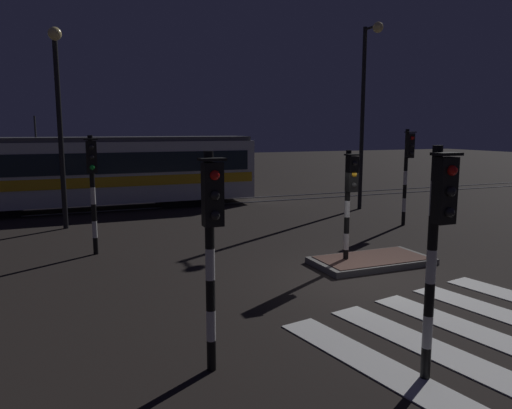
{
  "coord_description": "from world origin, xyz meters",
  "views": [
    {
      "loc": [
        -6.8,
        -9.47,
        3.61
      ],
      "look_at": [
        -1.32,
        3.68,
        1.4
      ],
      "focal_mm": 34.33,
      "sensor_mm": 36.0,
      "label": 1
    }
  ],
  "objects_px": {
    "street_lamp_trackside_right": "(366,97)",
    "tram": "(92,171)",
    "street_lamp_trackside_left": "(59,105)",
    "traffic_light_median_centre": "(350,191)",
    "traffic_light_corner_far_right": "(408,163)",
    "traffic_light_kerb_mid_left": "(438,230)",
    "traffic_light_corner_near_left": "(211,230)",
    "traffic_light_corner_far_left": "(92,177)"
  },
  "relations": [
    {
      "from": "tram",
      "to": "traffic_light_kerb_mid_left",
      "type": "bearing_deg",
      "value": -79.74
    },
    {
      "from": "traffic_light_corner_far_left",
      "to": "traffic_light_corner_far_right",
      "type": "distance_m",
      "value": 11.12
    },
    {
      "from": "traffic_light_corner_far_left",
      "to": "street_lamp_trackside_right",
      "type": "distance_m",
      "value": 12.7
    },
    {
      "from": "traffic_light_corner_near_left",
      "to": "traffic_light_median_centre",
      "type": "height_order",
      "value": "traffic_light_corner_near_left"
    },
    {
      "from": "tram",
      "to": "traffic_light_corner_near_left",
      "type": "bearing_deg",
      "value": -88.49
    },
    {
      "from": "traffic_light_corner_near_left",
      "to": "traffic_light_corner_far_right",
      "type": "relative_size",
      "value": 0.92
    },
    {
      "from": "street_lamp_trackside_right",
      "to": "tram",
      "type": "distance_m",
      "value": 12.56
    },
    {
      "from": "street_lamp_trackside_right",
      "to": "street_lamp_trackside_left",
      "type": "distance_m",
      "value": 12.52
    },
    {
      "from": "traffic_light_median_centre",
      "to": "street_lamp_trackside_right",
      "type": "xyz_separation_m",
      "value": [
        5.75,
        7.61,
        2.98
      ]
    },
    {
      "from": "traffic_light_corner_far_left",
      "to": "traffic_light_median_centre",
      "type": "xyz_separation_m",
      "value": [
        6.05,
        -3.82,
        -0.24
      ]
    },
    {
      "from": "traffic_light_kerb_mid_left",
      "to": "tram",
      "type": "bearing_deg",
      "value": 100.26
    },
    {
      "from": "traffic_light_corner_far_left",
      "to": "traffic_light_corner_far_right",
      "type": "height_order",
      "value": "traffic_light_corner_far_right"
    },
    {
      "from": "traffic_light_corner_far_left",
      "to": "traffic_light_corner_near_left",
      "type": "relative_size",
      "value": 1.04
    },
    {
      "from": "tram",
      "to": "traffic_light_median_centre",
      "type": "bearing_deg",
      "value": -66.0
    },
    {
      "from": "traffic_light_corner_far_left",
      "to": "street_lamp_trackside_left",
      "type": "xyz_separation_m",
      "value": [
        -0.7,
        4.16,
        2.15
      ]
    },
    {
      "from": "traffic_light_kerb_mid_left",
      "to": "tram",
      "type": "xyz_separation_m",
      "value": [
        -3.23,
        17.81,
        -0.49
      ]
    },
    {
      "from": "traffic_light_corner_near_left",
      "to": "traffic_light_median_centre",
      "type": "xyz_separation_m",
      "value": [
        5.03,
        4.09,
        -0.16
      ]
    },
    {
      "from": "traffic_light_kerb_mid_left",
      "to": "traffic_light_corner_far_right",
      "type": "distance_m",
      "value": 11.94
    },
    {
      "from": "traffic_light_kerb_mid_left",
      "to": "traffic_light_corner_near_left",
      "type": "height_order",
      "value": "traffic_light_kerb_mid_left"
    },
    {
      "from": "traffic_light_corner_near_left",
      "to": "tram",
      "type": "relative_size",
      "value": 0.22
    },
    {
      "from": "traffic_light_corner_near_left",
      "to": "street_lamp_trackside_right",
      "type": "bearing_deg",
      "value": 47.36
    },
    {
      "from": "traffic_light_kerb_mid_left",
      "to": "traffic_light_corner_near_left",
      "type": "bearing_deg",
      "value": 152.48
    },
    {
      "from": "traffic_light_kerb_mid_left",
      "to": "traffic_light_corner_far_left",
      "type": "bearing_deg",
      "value": 112.18
    },
    {
      "from": "traffic_light_kerb_mid_left",
      "to": "tram",
      "type": "relative_size",
      "value": 0.23
    },
    {
      "from": "traffic_light_median_centre",
      "to": "traffic_light_kerb_mid_left",
      "type": "bearing_deg",
      "value": -111.92
    },
    {
      "from": "traffic_light_median_centre",
      "to": "street_lamp_trackside_left",
      "type": "bearing_deg",
      "value": 130.21
    },
    {
      "from": "traffic_light_corner_near_left",
      "to": "tram",
      "type": "xyz_separation_m",
      "value": [
        -0.43,
        16.36,
        -0.43
      ]
    },
    {
      "from": "traffic_light_corner_near_left",
      "to": "traffic_light_kerb_mid_left",
      "type": "bearing_deg",
      "value": -27.52
    },
    {
      "from": "street_lamp_trackside_left",
      "to": "traffic_light_corner_far_right",
      "type": "bearing_deg",
      "value": -19.1
    },
    {
      "from": "traffic_light_corner_far_right",
      "to": "street_lamp_trackside_right",
      "type": "distance_m",
      "value": 4.6
    },
    {
      "from": "traffic_light_corner_far_right",
      "to": "traffic_light_kerb_mid_left",
      "type": "bearing_deg",
      "value": -127.72
    },
    {
      "from": "traffic_light_kerb_mid_left",
      "to": "traffic_light_corner_near_left",
      "type": "xyz_separation_m",
      "value": [
        -2.79,
        1.46,
        -0.06
      ]
    },
    {
      "from": "traffic_light_median_centre",
      "to": "traffic_light_corner_near_left",
      "type": "bearing_deg",
      "value": -140.84
    },
    {
      "from": "street_lamp_trackside_left",
      "to": "traffic_light_kerb_mid_left",
      "type": "bearing_deg",
      "value": -71.54
    },
    {
      "from": "traffic_light_corner_near_left",
      "to": "traffic_light_corner_far_right",
      "type": "height_order",
      "value": "traffic_light_corner_far_right"
    },
    {
      "from": "traffic_light_corner_far_right",
      "to": "street_lamp_trackside_right",
      "type": "relative_size",
      "value": 0.45
    },
    {
      "from": "traffic_light_kerb_mid_left",
      "to": "traffic_light_corner_far_left",
      "type": "distance_m",
      "value": 10.12
    },
    {
      "from": "traffic_light_corner_far_left",
      "to": "tram",
      "type": "bearing_deg",
      "value": 85.96
    },
    {
      "from": "traffic_light_median_centre",
      "to": "street_lamp_trackside_left",
      "type": "distance_m",
      "value": 10.72
    },
    {
      "from": "traffic_light_corner_near_left",
      "to": "traffic_light_median_centre",
      "type": "relative_size",
      "value": 1.08
    },
    {
      "from": "street_lamp_trackside_left",
      "to": "traffic_light_median_centre",
      "type": "bearing_deg",
      "value": -49.79
    },
    {
      "from": "traffic_light_median_centre",
      "to": "traffic_light_corner_far_right",
      "type": "relative_size",
      "value": 0.85
    }
  ]
}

